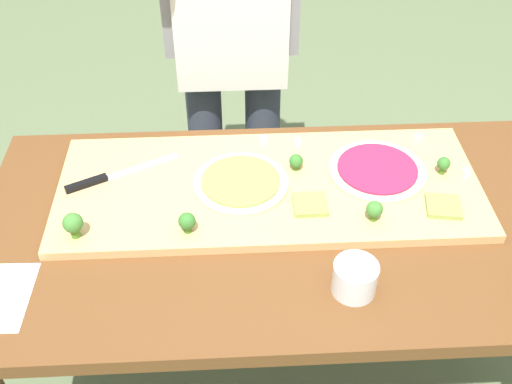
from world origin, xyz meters
TOP-DOWN VIEW (x-y plane):
  - ground_plane at (0.00, 0.00)m, footprint 8.00×8.00m
  - prep_table at (0.00, 0.00)m, footprint 1.54×0.78m
  - cutting_board at (-0.04, 0.11)m, footprint 1.09×0.44m
  - chefs_knife at (-0.46, 0.15)m, footprint 0.29×0.16m
  - pizza_whole_beet_magenta at (0.25, 0.14)m, footprint 0.26×0.26m
  - pizza_whole_pesto_green at (-0.11, 0.11)m, footprint 0.25×0.25m
  - pizza_slice_near_right at (0.06, 0.02)m, footprint 0.08×0.08m
  - pizza_slice_far_right at (0.39, -0.01)m, footprint 0.10×0.10m
  - broccoli_floret_center_right at (0.21, -0.04)m, footprint 0.04×0.04m
  - broccoli_floret_back_mid at (-0.24, -0.05)m, footprint 0.04×0.04m
  - broccoli_floret_front_right at (0.04, 0.17)m, footprint 0.04×0.04m
  - broccoli_floret_back_left at (-0.51, -0.06)m, footprint 0.05×0.05m
  - broccoli_floret_front_mid at (0.42, 0.13)m, footprint 0.03×0.03m
  - cheese_crumble_a at (0.05, 0.27)m, footprint 0.02×0.02m
  - cheese_crumble_b at (0.48, 0.12)m, footprint 0.02×0.02m
  - cheese_crumble_c at (0.39, 0.27)m, footprint 0.03×0.03m
  - cheese_crumble_d at (-0.04, 0.28)m, footprint 0.03×0.03m
  - flour_cup at (0.13, -0.23)m, footprint 0.10×0.10m
  - cook_center at (-0.12, 0.65)m, footprint 0.54×0.39m

SIDE VIEW (x-z plane):
  - ground_plane at x=0.00m, z-range 0.00..0.00m
  - prep_table at x=0.00m, z-range 0.27..1.03m
  - cutting_board at x=-0.04m, z-range 0.75..0.78m
  - chefs_knife at x=-0.46m, z-range 0.78..0.79m
  - pizza_slice_near_right at x=0.06m, z-range 0.78..0.79m
  - pizza_slice_far_right at x=0.39m, z-range 0.78..0.79m
  - pizza_whole_pesto_green at x=-0.11m, z-range 0.78..0.79m
  - pizza_whole_beet_magenta at x=0.25m, z-range 0.78..0.79m
  - cheese_crumble_a at x=0.05m, z-range 0.78..0.80m
  - flour_cup at x=0.13m, z-range 0.75..0.83m
  - cheese_crumble_c at x=0.39m, z-range 0.78..0.80m
  - cheese_crumble_b at x=0.48m, z-range 0.78..0.80m
  - cheese_crumble_d at x=-0.04m, z-range 0.78..0.80m
  - broccoli_floret_front_right at x=0.04m, z-range 0.78..0.83m
  - broccoli_floret_front_mid at x=0.42m, z-range 0.78..0.84m
  - broccoli_floret_back_mid at x=-0.24m, z-range 0.78..0.84m
  - broccoli_floret_center_right at x=0.21m, z-range 0.78..0.84m
  - broccoli_floret_back_left at x=-0.51m, z-range 0.79..0.85m
  - cook_center at x=-0.12m, z-range 0.16..1.83m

